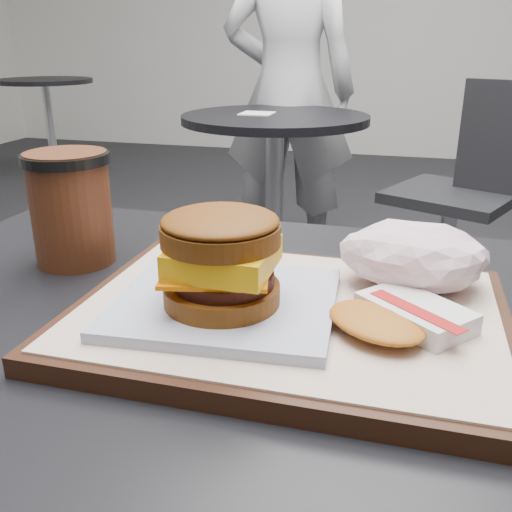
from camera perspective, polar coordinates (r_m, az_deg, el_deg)
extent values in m
cube|color=black|center=(0.55, -2.97, -7.78)|extent=(0.80, 0.60, 0.04)
cube|color=black|center=(0.51, 3.19, -6.15)|extent=(0.38, 0.28, 0.02)
cube|color=beige|center=(0.51, 3.22, -5.15)|extent=(0.36, 0.26, 0.00)
cube|color=silver|center=(0.51, -3.04, -4.67)|extent=(0.20, 0.18, 0.01)
cylinder|color=brown|center=(0.49, -3.44, -3.73)|extent=(0.11, 0.11, 0.02)
cylinder|color=black|center=(0.48, -3.25, -2.25)|extent=(0.09, 0.09, 0.01)
cube|color=orange|center=(0.49, -3.86, -1.29)|extent=(0.10, 0.10, 0.00)
cube|color=yellow|center=(0.48, -3.26, -0.13)|extent=(0.08, 0.08, 0.02)
cylinder|color=#63350E|center=(0.47, -3.58, 2.21)|extent=(0.11, 0.11, 0.02)
ellipsoid|color=brown|center=(0.47, -3.61, 3.54)|extent=(0.10, 0.10, 0.02)
cube|color=silver|center=(0.50, 15.63, -5.52)|extent=(0.10, 0.10, 0.02)
cube|color=#AD1717|center=(0.48, 15.72, -5.28)|extent=(0.08, 0.07, 0.00)
ellipsoid|color=orange|center=(0.47, 11.93, -6.43)|extent=(0.11, 0.10, 0.01)
cylinder|color=#441F10|center=(0.68, -17.99, 4.56)|extent=(0.09, 0.09, 0.13)
cylinder|color=black|center=(0.67, -18.53, 9.24)|extent=(0.10, 0.10, 0.01)
cylinder|color=black|center=(2.39, 1.72, -3.97)|extent=(0.44, 0.44, 0.02)
cylinder|color=#A5A5AA|center=(2.26, 1.81, 4.34)|extent=(0.07, 0.07, 0.70)
cylinder|color=black|center=(2.18, 1.93, 13.57)|extent=(0.70, 0.70, 0.03)
cube|color=silver|center=(2.19, 0.11, 14.07)|extent=(0.12, 0.12, 0.00)
cylinder|color=#A6A6AB|center=(2.35, 18.33, 0.06)|extent=(0.06, 0.06, 0.44)
cube|color=black|center=(2.28, 19.01, 5.70)|extent=(0.56, 0.56, 0.04)
imported|color=silver|center=(2.59, 3.30, 16.12)|extent=(0.61, 0.42, 1.60)
cylinder|color=black|center=(4.57, -19.24, 7.05)|extent=(0.40, 0.40, 0.02)
cylinder|color=#A5A5AA|center=(4.51, -19.79, 11.49)|extent=(0.06, 0.06, 0.70)
cylinder|color=black|center=(4.47, -20.38, 16.09)|extent=(0.66, 0.66, 0.03)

